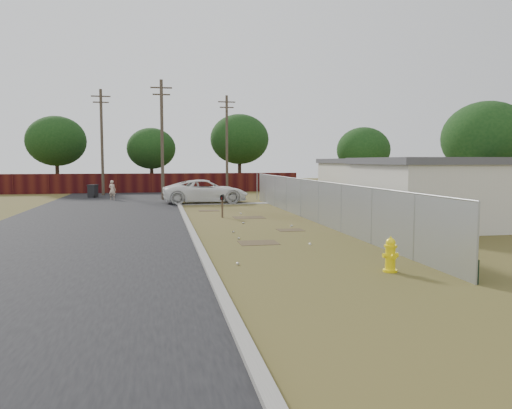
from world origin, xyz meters
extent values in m
plane|color=brown|center=(0.00, 0.00, 0.00)|extent=(120.00, 120.00, 0.00)
cube|color=black|center=(-7.50, 8.00, 0.01)|extent=(9.00, 60.00, 0.02)
cube|color=#A09C95|center=(-3.00, 8.00, 0.06)|extent=(0.25, 60.00, 0.12)
cube|color=#A09C95|center=(0.00, 11.50, 0.01)|extent=(6.20, 1.00, 0.03)
cylinder|color=#989CA1|center=(3.10, -12.00, 1.00)|extent=(0.06, 0.06, 2.00)
cylinder|color=#989CA1|center=(3.10, -9.00, 1.00)|extent=(0.06, 0.06, 2.00)
cylinder|color=#989CA1|center=(3.10, -6.00, 1.00)|extent=(0.06, 0.06, 2.00)
cylinder|color=#989CA1|center=(3.10, -3.00, 1.00)|extent=(0.06, 0.06, 2.00)
cylinder|color=#989CA1|center=(3.10, 0.00, 1.00)|extent=(0.06, 0.06, 2.00)
cylinder|color=#989CA1|center=(3.10, 3.00, 1.00)|extent=(0.06, 0.06, 2.00)
cylinder|color=#989CA1|center=(3.10, 6.00, 1.00)|extent=(0.06, 0.06, 2.00)
cylinder|color=#989CA1|center=(3.10, 9.00, 1.00)|extent=(0.06, 0.06, 2.00)
cylinder|color=#989CA1|center=(3.10, 12.00, 1.00)|extent=(0.06, 0.06, 2.00)
cylinder|color=#989CA1|center=(3.10, 15.00, 1.00)|extent=(0.06, 0.06, 2.00)
cylinder|color=#989CA1|center=(3.10, 1.00, 2.00)|extent=(0.04, 26.00, 0.04)
cube|color=gray|center=(3.10, 1.00, 1.00)|extent=(0.01, 26.00, 2.00)
cube|color=black|center=(3.16, 1.00, 0.30)|extent=(0.03, 26.00, 0.60)
cube|color=#46140F|center=(-6.00, 25.00, 0.90)|extent=(30.00, 0.12, 1.80)
cylinder|color=brown|center=(-4.00, 16.00, 4.50)|extent=(0.24, 0.24, 9.00)
cube|color=brown|center=(-4.00, 16.00, 8.40)|extent=(1.60, 0.10, 0.10)
cube|color=brown|center=(-4.00, 16.00, 7.90)|extent=(1.30, 0.10, 0.10)
cylinder|color=brown|center=(-9.00, 22.00, 4.50)|extent=(0.24, 0.24, 9.00)
cube|color=brown|center=(-9.00, 22.00, 8.40)|extent=(1.60, 0.10, 0.10)
cube|color=brown|center=(-9.00, 22.00, 7.90)|extent=(1.30, 0.10, 0.10)
cylinder|color=brown|center=(2.00, 24.00, 4.50)|extent=(0.24, 0.24, 9.00)
cube|color=brown|center=(2.00, 24.00, 8.40)|extent=(1.60, 0.10, 0.10)
cube|color=brown|center=(2.00, 24.00, 7.90)|extent=(1.30, 0.10, 0.10)
cube|color=beige|center=(9.00, -2.00, 1.40)|extent=(8.00, 6.00, 2.80)
cube|color=#49484D|center=(9.00, -2.00, 2.95)|extent=(8.32, 6.24, 0.30)
cube|color=beige|center=(10.50, 9.00, 1.40)|extent=(7.00, 6.00, 2.80)
cube|color=#49484D|center=(10.50, 9.00, 2.95)|extent=(7.28, 6.24, 0.30)
cylinder|color=#301F15|center=(-14.00, 29.00, 1.65)|extent=(0.36, 0.36, 3.30)
ellipsoid|color=black|center=(-14.00, 29.00, 4.88)|extent=(5.70, 5.70, 4.84)
cylinder|color=#301F15|center=(-5.00, 30.00, 1.43)|extent=(0.36, 0.36, 2.86)
ellipsoid|color=black|center=(-5.00, 30.00, 4.23)|extent=(4.94, 4.94, 4.20)
cylinder|color=#301F15|center=(4.00, 29.00, 1.76)|extent=(0.36, 0.36, 3.52)
ellipsoid|color=black|center=(4.00, 29.00, 5.20)|extent=(6.08, 6.08, 5.17)
cylinder|color=#301F15|center=(13.00, 18.00, 1.32)|extent=(0.36, 0.36, 2.64)
ellipsoid|color=black|center=(13.00, 18.00, 3.90)|extent=(4.56, 4.56, 3.88)
cylinder|color=#301F15|center=(14.00, 3.00, 1.43)|extent=(0.36, 0.36, 2.86)
ellipsoid|color=black|center=(14.00, 3.00, 4.23)|extent=(4.94, 4.94, 4.20)
cylinder|color=yellow|center=(1.73, -10.29, 0.03)|extent=(0.39, 0.39, 0.07)
cylinder|color=yellow|center=(1.73, -10.29, 0.37)|extent=(0.28, 0.28, 0.65)
cylinder|color=yellow|center=(1.73, -10.29, 0.69)|extent=(0.36, 0.36, 0.06)
sphere|color=yellow|center=(1.73, -10.29, 0.78)|extent=(0.26, 0.26, 0.26)
cylinder|color=yellow|center=(1.73, -10.29, 0.92)|extent=(0.05, 0.05, 0.07)
cylinder|color=yellow|center=(1.57, -10.30, 0.45)|extent=(0.12, 0.13, 0.12)
cylinder|color=yellow|center=(1.89, -10.29, 0.45)|extent=(0.12, 0.13, 0.12)
cylinder|color=yellow|center=(1.73, -10.45, 0.45)|extent=(0.16, 0.14, 0.16)
cube|color=brown|center=(-1.06, 3.27, 0.50)|extent=(0.11, 0.11, 1.00)
cube|color=black|center=(-1.06, 3.27, 1.03)|extent=(0.29, 0.51, 0.18)
cylinder|color=black|center=(-1.06, 3.27, 1.12)|extent=(0.29, 0.51, 0.18)
cube|color=#A80C0D|center=(-1.13, 3.02, 1.03)|extent=(0.03, 0.04, 0.10)
imported|color=white|center=(-1.09, 12.47, 0.82)|extent=(6.05, 3.03, 1.64)
imported|color=beige|center=(-7.78, 16.69, 0.75)|extent=(0.65, 0.55, 1.50)
cube|color=black|center=(-9.53, 19.37, 0.50)|extent=(0.81, 0.81, 0.99)
cube|color=black|center=(-9.53, 19.37, 1.01)|extent=(0.89, 0.89, 0.08)
cylinder|color=black|center=(-9.36, 18.96, 0.10)|extent=(0.13, 0.21, 0.21)
cylinder|color=silver|center=(0.89, -5.80, 0.04)|extent=(0.07, 0.10, 0.07)
cylinder|color=#B6B6BB|center=(-1.32, -2.31, 0.04)|extent=(0.11, 0.12, 0.07)
cylinder|color=silver|center=(1.53, -0.92, 0.04)|extent=(0.12, 0.11, 0.07)
cylinder|color=#B6B6BB|center=(-2.13, -8.65, 0.04)|extent=(0.08, 0.10, 0.07)
cylinder|color=silver|center=(0.15, 4.70, 0.04)|extent=(0.10, 0.12, 0.07)
cylinder|color=#B6B6BB|center=(-0.43, 0.51, 0.04)|extent=(0.11, 0.09, 0.07)
cylinder|color=#B6B6BB|center=(-1.37, -4.05, 0.04)|extent=(0.11, 0.12, 0.07)
camera|label=1|loc=(-4.29, -22.46, 2.95)|focal=35.00mm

